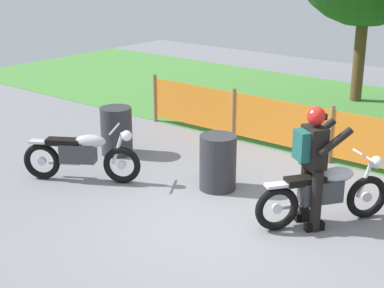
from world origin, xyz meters
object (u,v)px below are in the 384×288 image
Objects in this scene: motorcycle_lead at (324,193)px; rider_lead at (313,161)px; motorcycle_trailing at (82,155)px; spare_drum at (116,131)px; oil_drum at (218,162)px.

rider_lead is (-0.12, -0.18, 0.49)m from motorcycle_lead.
motorcycle_lead is at bearing -15.80° from motorcycle_trailing.
motorcycle_lead is 1.93× the size of spare_drum.
oil_drum is (-1.75, 0.26, -0.51)m from rider_lead.
motorcycle_lead reaches higher than motorcycle_trailing.
motorcycle_trailing is 1.97× the size of oil_drum.
motorcycle_trailing reaches higher than spare_drum.
rider_lead is at bearing -17.94° from motorcycle_trailing.
rider_lead is at bearing -179.49° from motorcycle_lead.
rider_lead is at bearing -5.85° from spare_drum.
oil_drum is (-1.87, 0.08, -0.02)m from motorcycle_lead.
rider_lead is at bearing -8.47° from oil_drum.
motorcycle_lead is at bearing 0.51° from rider_lead.
motorcycle_trailing is at bearing -67.81° from spare_drum.
rider_lead is 1.84m from oil_drum.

